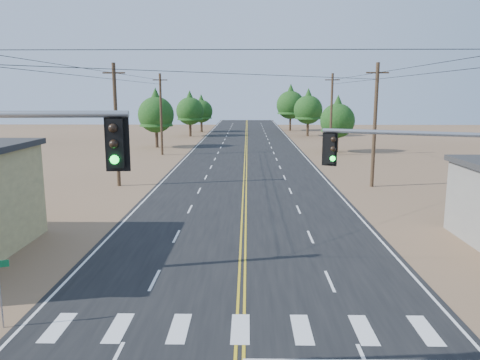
{
  "coord_description": "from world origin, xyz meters",
  "views": [
    {
      "loc": [
        0.22,
        -6.1,
        7.58
      ],
      "look_at": [
        -0.14,
        15.89,
        3.5
      ],
      "focal_mm": 35.0,
      "sensor_mm": 36.0,
      "label": 1
    }
  ],
  "objects": [
    {
      "name": "road",
      "position": [
        0.0,
        30.0,
        0.01
      ],
      "size": [
        15.0,
        200.0,
        0.02
      ],
      "primitive_type": "cube",
      "color": "black",
      "rests_on": "ground"
    },
    {
      "name": "utility_pole_left_mid",
      "position": [
        -10.5,
        32.0,
        5.12
      ],
      "size": [
        1.8,
        0.3,
        10.0
      ],
      "color": "#4C3826",
      "rests_on": "ground"
    },
    {
      "name": "utility_pole_left_far",
      "position": [
        -10.5,
        52.0,
        5.12
      ],
      "size": [
        1.8,
        0.3,
        10.0
      ],
      "color": "#4C3826",
      "rests_on": "ground"
    },
    {
      "name": "utility_pole_right_mid",
      "position": [
        10.5,
        32.0,
        5.12
      ],
      "size": [
        1.8,
        0.3,
        10.0
      ],
      "color": "#4C3826",
      "rests_on": "ground"
    },
    {
      "name": "utility_pole_right_far",
      "position": [
        10.5,
        52.0,
        5.12
      ],
      "size": [
        1.8,
        0.3,
        10.0
      ],
      "color": "#4C3826",
      "rests_on": "ground"
    },
    {
      "name": "signal_mast_right",
      "position": [
        6.43,
        7.86,
        4.47
      ],
      "size": [
        5.44,
        2.31,
        6.56
      ],
      "rotation": [
        0.0,
        0.0,
        -0.38
      ],
      "color": "gray",
      "rests_on": "ground"
    },
    {
      "name": "tree_left_near",
      "position": [
        -12.72,
        60.16,
        5.15
      ],
      "size": [
        5.06,
        5.06,
        8.43
      ],
      "color": "#3F2D1E",
      "rests_on": "ground"
    },
    {
      "name": "tree_left_mid",
      "position": [
        -10.09,
        77.87,
        5.0
      ],
      "size": [
        4.9,
        4.9,
        8.17
      ],
      "color": "#3F2D1E",
      "rests_on": "ground"
    },
    {
      "name": "tree_left_far",
      "position": [
        -9.0,
        87.46,
        4.56
      ],
      "size": [
        4.48,
        4.48,
        7.47
      ],
      "color": "#3F2D1E",
      "rests_on": "ground"
    },
    {
      "name": "tree_right_near",
      "position": [
        11.88,
        55.13,
        4.55
      ],
      "size": [
        4.47,
        4.47,
        7.45
      ],
      "color": "#3F2D1E",
      "rests_on": "ground"
    },
    {
      "name": "tree_right_mid",
      "position": [
        11.05,
        78.67,
        5.23
      ],
      "size": [
        5.13,
        5.13,
        8.55
      ],
      "color": "#3F2D1E",
      "rests_on": "ground"
    },
    {
      "name": "tree_right_far",
      "position": [
        9.0,
        91.01,
        5.85
      ],
      "size": [
        5.73,
        5.73,
        9.55
      ],
      "color": "#3F2D1E",
      "rests_on": "ground"
    }
  ]
}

